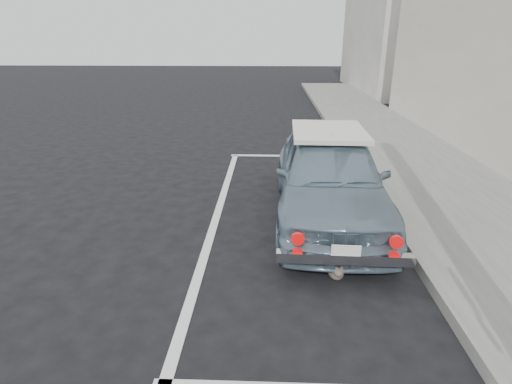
% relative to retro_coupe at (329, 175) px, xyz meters
% --- Properties ---
extents(ground, '(80.00, 80.00, 0.00)m').
position_rel_retro_coupe_xyz_m(ground, '(-0.89, -2.98, -0.70)').
color(ground, black).
rests_on(ground, ground).
extents(sidewalk, '(2.80, 40.00, 0.15)m').
position_rel_retro_coupe_xyz_m(sidewalk, '(2.31, -0.98, -0.63)').
color(sidewalk, slate).
rests_on(sidewalk, ground).
extents(building_far, '(3.50, 10.00, 8.00)m').
position_rel_retro_coupe_xyz_m(building_far, '(5.46, 17.02, 3.30)').
color(building_far, '#B3ADA2').
rests_on(building_far, ground).
extents(pline_front, '(3.00, 0.12, 0.01)m').
position_rel_retro_coupe_xyz_m(pline_front, '(-0.39, 3.52, -0.70)').
color(pline_front, silver).
rests_on(pline_front, ground).
extents(pline_side, '(0.12, 7.00, 0.01)m').
position_rel_retro_coupe_xyz_m(pline_side, '(-1.79, 0.02, -0.70)').
color(pline_side, silver).
rests_on(pline_side, ground).
extents(retro_coupe, '(1.76, 4.13, 1.39)m').
position_rel_retro_coupe_xyz_m(retro_coupe, '(0.00, 0.00, 0.00)').
color(retro_coupe, slate).
rests_on(retro_coupe, ground).
extents(cat, '(0.22, 0.45, 0.24)m').
position_rel_retro_coupe_xyz_m(cat, '(-0.11, -1.82, -0.59)').
color(cat, '#786C5B').
rests_on(cat, ground).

